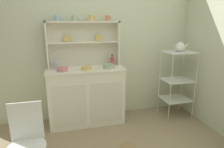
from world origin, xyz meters
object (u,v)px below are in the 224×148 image
object	(u,v)px
cup_sky_0	(57,18)
porcelain_teapot	(180,47)
hutch_shelf_unit	(84,40)
jam_bottle	(112,61)
bowl_mixing_large	(62,69)
bakers_rack	(177,77)
wire_chair	(26,138)
utensil_jar	(56,65)
hutch_cabinet	(87,95)

from	to	relation	value
cup_sky_0	porcelain_teapot	bearing A→B (deg)	-7.89
hutch_shelf_unit	jam_bottle	distance (m)	0.55
cup_sky_0	bowl_mixing_large	world-z (taller)	cup_sky_0
bakers_rack	wire_chair	distance (m)	2.41
cup_sky_0	utensil_jar	world-z (taller)	cup_sky_0
wire_chair	jam_bottle	xyz separation A→B (m)	(1.13, 1.19, 0.45)
bakers_rack	wire_chair	world-z (taller)	bakers_rack
cup_sky_0	utensil_jar	xyz separation A→B (m)	(-0.06, -0.04, -0.68)
cup_sky_0	jam_bottle	bearing A→B (deg)	-2.55
cup_sky_0	wire_chair	bearing A→B (deg)	-104.91
jam_bottle	porcelain_teapot	bearing A→B (deg)	-11.87
cup_sky_0	bakers_rack	bearing A→B (deg)	-7.88
cup_sky_0	jam_bottle	size ratio (longest dim) A/B	0.50
hutch_cabinet	wire_chair	distance (m)	1.31
porcelain_teapot	hutch_cabinet	bearing A→B (deg)	174.79
bowl_mixing_large	porcelain_teapot	world-z (taller)	porcelain_teapot
wire_chair	utensil_jar	bearing A→B (deg)	88.65
hutch_cabinet	hutch_shelf_unit	xyz separation A→B (m)	(0.00, 0.16, 0.84)
jam_bottle	utensil_jar	distance (m)	0.87
bakers_rack	cup_sky_0	bearing A→B (deg)	172.12
porcelain_teapot	wire_chair	bearing A→B (deg)	-156.18
hutch_cabinet	porcelain_teapot	xyz separation A→B (m)	(1.49, -0.14, 0.74)
hutch_shelf_unit	utensil_jar	bearing A→B (deg)	-168.69
wire_chair	cup_sky_0	bearing A→B (deg)	86.29
wire_chair	utensil_jar	size ratio (longest dim) A/B	3.60
hutch_cabinet	utensil_jar	distance (m)	0.67
bakers_rack	utensil_jar	size ratio (longest dim) A/B	4.75
jam_bottle	porcelain_teapot	distance (m)	1.11
hutch_shelf_unit	cup_sky_0	distance (m)	0.50
bakers_rack	bowl_mixing_large	size ratio (longest dim) A/B	7.01
hutch_cabinet	utensil_jar	size ratio (longest dim) A/B	4.97
hutch_cabinet	utensil_jar	world-z (taller)	utensil_jar
bakers_rack	porcelain_teapot	world-z (taller)	porcelain_teapot
bowl_mixing_large	hutch_shelf_unit	bearing A→B (deg)	34.73
cup_sky_0	bowl_mixing_large	bearing A→B (deg)	-81.66
cup_sky_0	bowl_mixing_large	xyz separation A→B (m)	(0.03, -0.20, -0.71)
bakers_rack	hutch_shelf_unit	bearing A→B (deg)	168.62
hutch_cabinet	bowl_mixing_large	size ratio (longest dim) A/B	7.35
cup_sky_0	utensil_jar	distance (m)	0.68
jam_bottle	wire_chair	bearing A→B (deg)	-133.60
hutch_cabinet	bowl_mixing_large	distance (m)	0.58
bakers_rack	utensil_jar	bearing A→B (deg)	173.67
hutch_cabinet	cup_sky_0	distance (m)	1.24
wire_chair	bowl_mixing_large	distance (m)	1.16
bowl_mixing_large	porcelain_teapot	xyz separation A→B (m)	(1.84, -0.06, 0.27)
cup_sky_0	bowl_mixing_large	distance (m)	0.74
bakers_rack	wire_chair	xyz separation A→B (m)	(-2.19, -0.97, -0.18)
cup_sky_0	hutch_shelf_unit	bearing A→B (deg)	6.52
jam_bottle	hutch_cabinet	bearing A→B (deg)	-168.78
porcelain_teapot	cup_sky_0	bearing A→B (deg)	172.11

